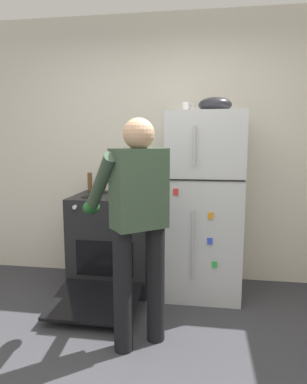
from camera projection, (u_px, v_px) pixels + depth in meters
kitchen_wall_back at (167, 150)px, 3.57m from camera, size 6.00×0.10×2.70m
refrigerator at (204, 205)px, 3.21m from camera, size 0.68×0.72×1.70m
stove_range at (113, 242)px, 3.39m from camera, size 0.76×1.22×0.93m
person_cook at (137, 213)px, 2.34m from camera, size 0.67×0.72×1.60m
red_pot at (127, 190)px, 3.25m from camera, size 0.34×0.24×0.11m
coffee_mug at (187, 108)px, 3.16m from camera, size 0.11×0.08×0.10m
pepper_mill at (90, 182)px, 3.56m from camera, size 0.05×0.05×0.19m
mixing_bowl at (215, 105)px, 3.07m from camera, size 0.30×0.30×0.13m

